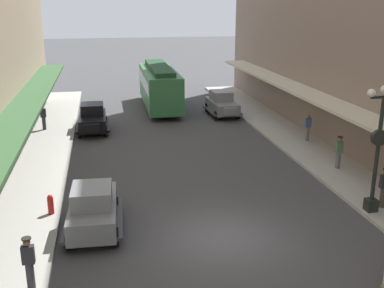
{
  "coord_description": "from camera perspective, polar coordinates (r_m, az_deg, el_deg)",
  "views": [
    {
      "loc": [
        -4.07,
        -14.84,
        8.31
      ],
      "look_at": [
        0.0,
        6.0,
        1.8
      ],
      "focal_mm": 43.59,
      "sensor_mm": 36.0,
      "label": 1
    }
  ],
  "objects": [
    {
      "name": "pedestrian_3",
      "position": [
        32.32,
        -17.71,
        3.18
      ],
      "size": [
        0.36,
        0.28,
        1.67
      ],
      "color": "#2D2D33",
      "rests_on": "sidewalk_left"
    },
    {
      "name": "fire_hydrant",
      "position": [
        19.58,
        -16.92,
        -7.06
      ],
      "size": [
        0.24,
        0.24,
        0.82
      ],
      "color": "#B21E19",
      "rests_on": "sidewalk_left"
    },
    {
      "name": "parked_car_3",
      "position": [
        17.97,
        -12.01,
        -7.56
      ],
      "size": [
        2.28,
        4.31,
        1.84
      ],
      "color": "slate",
      "rests_on": "ground"
    },
    {
      "name": "parked_car_2",
      "position": [
        31.6,
        -12.06,
        3.18
      ],
      "size": [
        2.18,
        4.28,
        1.84
      ],
      "color": "black",
      "rests_on": "ground"
    },
    {
      "name": "pedestrian_2",
      "position": [
        24.74,
        17.53,
        -0.93
      ],
      "size": [
        0.36,
        0.28,
        1.67
      ],
      "color": "slate",
      "rests_on": "sidewalk_right"
    },
    {
      "name": "ground_plane",
      "position": [
        17.49,
        3.85,
        -11.36
      ],
      "size": [
        200.0,
        200.0,
        0.0
      ],
      "primitive_type": "plane",
      "color": "#424244"
    },
    {
      "name": "pedestrian_0",
      "position": [
        20.72,
        22.43,
        -4.94
      ],
      "size": [
        0.36,
        0.28,
        1.67
      ],
      "color": "#4C4238",
      "rests_on": "sidewalk_right"
    },
    {
      "name": "parked_car_0",
      "position": [
        35.44,
        3.68,
        5.01
      ],
      "size": [
        2.23,
        4.29,
        1.84
      ],
      "color": "slate",
      "rests_on": "ground"
    },
    {
      "name": "lamp_post_with_clock",
      "position": [
        19.56,
        21.84,
        -0.01
      ],
      "size": [
        1.42,
        0.44,
        5.16
      ],
      "color": "black",
      "rests_on": "sidewalk_right"
    },
    {
      "name": "pedestrian_1",
      "position": [
        29.14,
        13.97,
        1.98
      ],
      "size": [
        0.36,
        0.24,
        1.64
      ],
      "color": "slate",
      "rests_on": "sidewalk_right"
    },
    {
      "name": "sidewalk_left",
      "position": [
        17.32,
        -21.56,
        -12.67
      ],
      "size": [
        3.0,
        60.0,
        0.15
      ],
      "primitive_type": "cube",
      "color": "#A8A59E",
      "rests_on": "ground"
    },
    {
      "name": "pedestrian_4",
      "position": [
        14.81,
        -19.33,
        -13.54
      ],
      "size": [
        0.36,
        0.28,
        1.67
      ],
      "color": "#2D2D33",
      "rests_on": "sidewalk_left"
    },
    {
      "name": "streetcar",
      "position": [
        37.67,
        -4.0,
        7.21
      ],
      "size": [
        2.64,
        9.63,
        3.46
      ],
      "color": "#33723F",
      "rests_on": "ground"
    }
  ]
}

